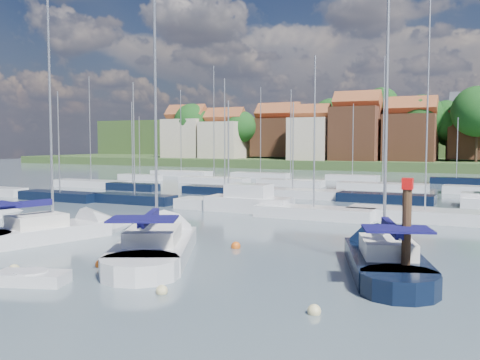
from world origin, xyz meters
The scene contains 13 objects.
ground centered at (0.00, 40.00, 0.00)m, with size 260.00×260.00×0.00m, color #4E606A.
sailboat_left centered at (-10.16, 4.61, 0.36)m, with size 5.94×11.40×15.01m.
sailboat_centre centered at (-3.03, 4.02, 0.35)m, with size 8.63×13.02×17.36m.
sailboat_navy centered at (8.09, 5.58, 0.36)m, with size 6.47×11.61×15.61m.
tender centered at (-3.86, -3.86, 0.24)m, with size 3.14×2.17×0.62m.
timber_piling centered at (9.67, 2.37, 1.20)m, with size 0.40×0.40×6.52m.
buoy_b centered at (-5.99, -2.81, 0.00)m, with size 0.52×0.52×0.52m, color beige.
buoy_c centered at (-3.32, -0.33, 0.00)m, with size 0.49×0.49×0.49m, color #D85914.
buoy_d centered at (1.62, -2.71, 0.00)m, with size 0.46×0.46×0.46m, color beige.
buoy_e centered at (0.35, 6.13, 0.00)m, with size 0.51×0.51×0.51m, color #D85914.
buoy_f centered at (7.50, -2.51, 0.00)m, with size 0.46×0.46×0.46m, color beige.
marina_field centered at (1.91, 35.15, 0.43)m, with size 79.62×41.41×15.93m.
far_shore_town centered at (2.23, 132.67, 4.61)m, with size 212.46×90.00×22.27m.
Camera 1 is at (12.81, -19.12, 5.70)m, focal length 40.00 mm.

